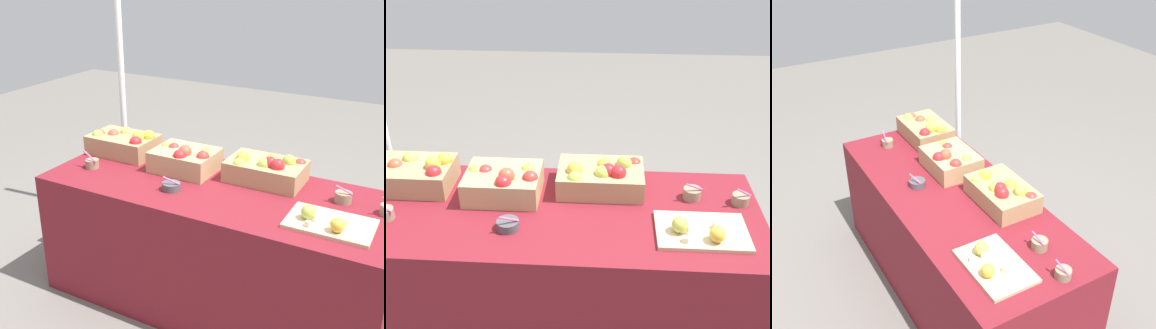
{
  "view_description": "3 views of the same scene",
  "coord_description": "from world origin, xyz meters",
  "views": [
    {
      "loc": [
        1.05,
        -2.19,
        1.86
      ],
      "look_at": [
        -0.13,
        -0.04,
        0.86
      ],
      "focal_mm": 46.46,
      "sensor_mm": 36.0,
      "label": 1
    },
    {
      "loc": [
        0.22,
        -1.81,
        2.02
      ],
      "look_at": [
        0.1,
        0.04,
        0.96
      ],
      "focal_mm": 44.94,
      "sensor_mm": 36.0,
      "label": 2
    },
    {
      "loc": [
        2.1,
        -1.14,
        2.37
      ],
      "look_at": [
        0.12,
        -0.0,
        1.01
      ],
      "focal_mm": 45.44,
      "sensor_mm": 36.0,
      "label": 3
    }
  ],
  "objects": [
    {
      "name": "sample_bowl_mid",
      "position": [
        -0.75,
        -0.12,
        0.77
      ],
      "size": [
        0.1,
        0.08,
        0.11
      ],
      "color": "gray",
      "rests_on": "table"
    },
    {
      "name": "apple_crate_left",
      "position": [
        -0.73,
        0.16,
        0.81
      ],
      "size": [
        0.41,
        0.27,
        0.17
      ],
      "color": "tan",
      "rests_on": "table"
    },
    {
      "name": "ground_plane",
      "position": [
        0.0,
        0.0,
        0.0
      ],
      "size": [
        10.0,
        10.0,
        0.0
      ],
      "primitive_type": "plane",
      "color": "slate"
    },
    {
      "name": "sample_bowl_far",
      "position": [
        -0.19,
        -0.15,
        0.76
      ],
      "size": [
        0.1,
        0.1,
        0.09
      ],
      "color": "#4C4C51",
      "rests_on": "table"
    },
    {
      "name": "apple_crate_middle",
      "position": [
        -0.26,
        0.11,
        0.81
      ],
      "size": [
        0.35,
        0.28,
        0.17
      ],
      "color": "tan",
      "rests_on": "table"
    },
    {
      "name": "table",
      "position": [
        0.0,
        0.0,
        0.37
      ],
      "size": [
        1.9,
        0.76,
        0.74
      ],
      "primitive_type": "cube",
      "color": "maroon",
      "rests_on": "ground_plane"
    },
    {
      "name": "sample_bowl_near",
      "position": [
        0.64,
        0.14,
        0.77
      ],
      "size": [
        0.09,
        0.08,
        0.1
      ],
      "color": "gray",
      "rests_on": "table"
    },
    {
      "name": "apple_crate_right",
      "position": [
        0.21,
        0.2,
        0.81
      ],
      "size": [
        0.41,
        0.28,
        0.16
      ],
      "color": "tan",
      "rests_on": "table"
    },
    {
      "name": "tent_pole",
      "position": [
        -1.06,
        0.62,
        1.1
      ],
      "size": [
        0.04,
        0.04,
        2.2
      ],
      "primitive_type": "cylinder",
      "color": "white",
      "rests_on": "ground_plane"
    },
    {
      "name": "cutting_board_front",
      "position": [
        0.64,
        -0.14,
        0.76
      ],
      "size": [
        0.39,
        0.26,
        0.09
      ],
      "color": "#D1B284",
      "rests_on": "table"
    },
    {
      "name": "sample_bowl_extra",
      "position": [
        0.86,
        0.1,
        0.77
      ],
      "size": [
        0.09,
        0.08,
        0.1
      ],
      "color": "gray",
      "rests_on": "table"
    }
  ]
}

